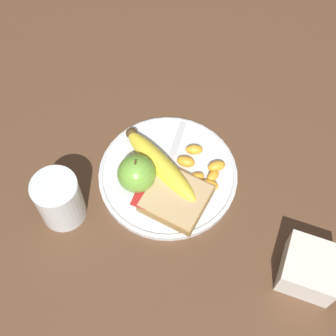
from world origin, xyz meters
name	(u,v)px	position (x,y,z in m)	size (l,w,h in m)	color
ground_plane	(168,176)	(0.00, 0.00, 0.00)	(3.00, 3.00, 0.00)	brown
plate	(168,174)	(0.00, 0.00, 0.01)	(0.26, 0.26, 0.01)	silver
juice_glass	(60,200)	(-0.15, -0.13, 0.05)	(0.08, 0.08, 0.10)	silver
apple	(137,174)	(-0.05, -0.04, 0.05)	(0.07, 0.07, 0.08)	#72B23D
banana	(160,164)	(-0.02, 0.00, 0.03)	(0.19, 0.13, 0.04)	yellow
bread_slice	(176,198)	(0.03, -0.05, 0.02)	(0.12, 0.12, 0.02)	olive
fork	(168,170)	(0.00, 0.01, 0.01)	(0.03, 0.19, 0.00)	silver
jam_packet	(144,203)	(-0.02, -0.08, 0.02)	(0.04, 0.03, 0.02)	silver
orange_segment_0	(217,166)	(0.08, 0.04, 0.02)	(0.04, 0.04, 0.02)	#F9A32D
orange_segment_1	(183,177)	(0.03, 0.00, 0.02)	(0.03, 0.02, 0.01)	#F9A32D
orange_segment_2	(197,177)	(0.05, 0.01, 0.02)	(0.03, 0.03, 0.02)	#F9A32D
orange_segment_3	(194,150)	(0.03, 0.06, 0.02)	(0.04, 0.03, 0.02)	#F9A32D
orange_segment_4	(211,183)	(0.08, 0.00, 0.02)	(0.03, 0.02, 0.02)	#F9A32D
orange_segment_5	(213,176)	(0.08, 0.02, 0.02)	(0.03, 0.03, 0.02)	#F9A32D
orange_segment_6	(186,162)	(0.02, 0.03, 0.02)	(0.04, 0.02, 0.02)	#F9A32D
condiment_caddy	(310,269)	(0.28, -0.10, 0.03)	(0.09, 0.09, 0.06)	silver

